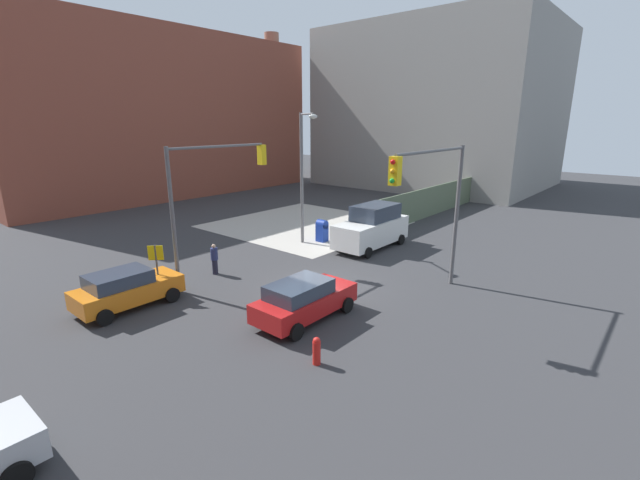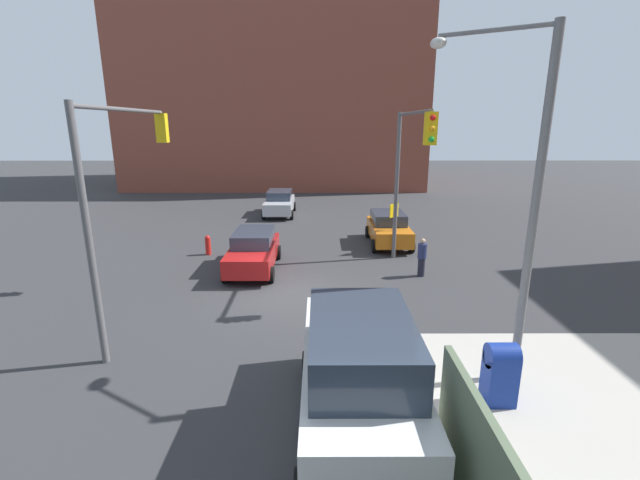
# 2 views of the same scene
# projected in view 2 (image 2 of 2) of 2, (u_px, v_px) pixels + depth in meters

# --- Properties ---
(ground_plane) EXTENTS (120.00, 120.00, 0.00)m
(ground_plane) POSITION_uv_depth(u_px,v_px,m) (290.00, 295.00, 15.49)
(ground_plane) COLOR #333335
(building_brick_west) EXTENTS (16.00, 28.00, 22.39)m
(building_brick_west) POSITION_uv_depth(u_px,v_px,m) (278.00, 71.00, 43.45)
(building_brick_west) COLOR brown
(building_brick_west) RESTS_ON ground
(traffic_signal_nw_corner) EXTENTS (5.66, 0.36, 6.50)m
(traffic_signal_nw_corner) POSITION_uv_depth(u_px,v_px,m) (408.00, 160.00, 16.54)
(traffic_signal_nw_corner) COLOR #59595B
(traffic_signal_nw_corner) RESTS_ON ground
(traffic_signal_se_corner) EXTENTS (6.03, 0.36, 6.50)m
(traffic_signal_se_corner) POSITION_uv_depth(u_px,v_px,m) (124.00, 172.00, 12.15)
(traffic_signal_se_corner) COLOR #59595B
(traffic_signal_se_corner) RESTS_ON ground
(street_lamp_corner) EXTENTS (1.63, 2.33, 8.00)m
(street_lamp_corner) POSITION_uv_depth(u_px,v_px,m) (520.00, 184.00, 9.44)
(street_lamp_corner) COLOR slate
(street_lamp_corner) RESTS_ON ground
(warning_sign_two_way) EXTENTS (0.48, 0.48, 2.40)m
(warning_sign_two_way) POSITION_uv_depth(u_px,v_px,m) (394.00, 219.00, 20.28)
(warning_sign_two_way) COLOR #4C4C4C
(warning_sign_two_way) RESTS_ON ground
(mailbox_blue) EXTENTS (0.56, 0.64, 1.43)m
(mailbox_blue) POSITION_uv_depth(u_px,v_px,m) (500.00, 371.00, 9.32)
(mailbox_blue) COLOR navy
(mailbox_blue) RESTS_ON ground
(fire_hydrant) EXTENTS (0.26, 0.26, 0.94)m
(fire_hydrant) POSITION_uv_depth(u_px,v_px,m) (208.00, 245.00, 20.17)
(fire_hydrant) COLOR red
(fire_hydrant) RESTS_ON ground
(sedan_red) EXTENTS (4.41, 2.02, 1.62)m
(sedan_red) POSITION_uv_depth(u_px,v_px,m) (253.00, 250.00, 18.05)
(sedan_red) COLOR #B21919
(sedan_red) RESTS_ON ground
(coupe_silver) EXTENTS (4.40, 2.02, 1.62)m
(coupe_silver) POSITION_uv_depth(u_px,v_px,m) (280.00, 202.00, 29.09)
(coupe_silver) COLOR #B7BABF
(coupe_silver) RESTS_ON ground
(hatchback_orange) EXTENTS (4.19, 2.02, 1.62)m
(hatchback_orange) POSITION_uv_depth(u_px,v_px,m) (388.00, 228.00, 21.88)
(hatchback_orange) COLOR orange
(hatchback_orange) RESTS_ON ground
(van_white_delivery) EXTENTS (5.40, 2.32, 2.62)m
(van_white_delivery) POSITION_uv_depth(u_px,v_px,m) (358.00, 375.00, 8.27)
(van_white_delivery) COLOR white
(van_white_delivery) RESTS_ON ground
(pedestrian_crossing) EXTENTS (0.36, 0.36, 1.58)m
(pedestrian_crossing) POSITION_uv_depth(u_px,v_px,m) (422.00, 257.00, 17.22)
(pedestrian_crossing) COLOR navy
(pedestrian_crossing) RESTS_ON ground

